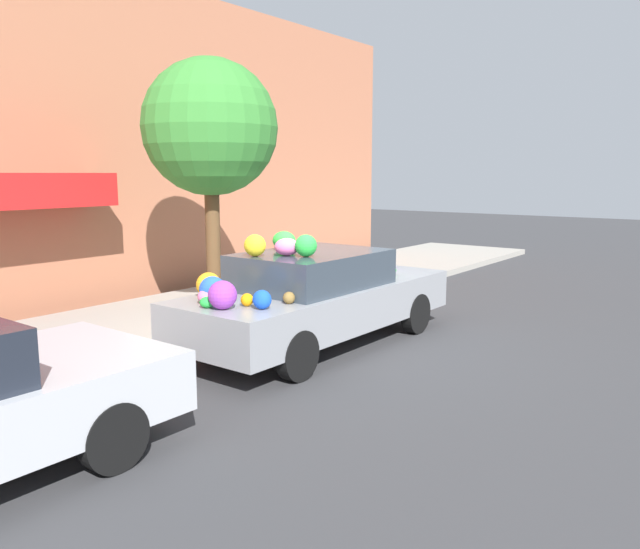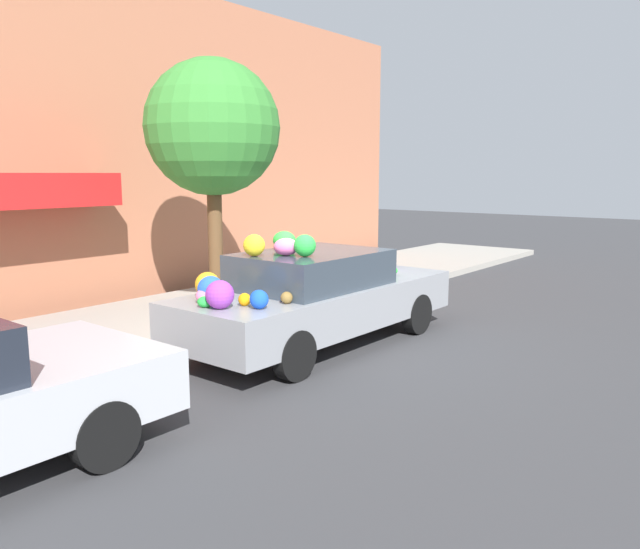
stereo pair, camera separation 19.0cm
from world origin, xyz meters
name	(u,v)px [view 2 (the right image)]	position (x,y,z in m)	size (l,w,h in m)	color
ground_plane	(316,344)	(0.00, 0.00, 0.00)	(60.00, 60.00, 0.00)	#38383A
sidewalk_curb	(193,313)	(0.00, 2.70, 0.07)	(24.00, 3.20, 0.14)	#9E998E
building_facade	(105,143)	(-0.11, 4.92, 3.00)	(18.00, 1.20, 6.08)	#B26B4C
street_tree	(212,129)	(0.11, 2.22, 3.15)	(2.18, 2.18, 4.12)	brown
fire_hydrant	(349,275)	(2.87, 1.47, 0.49)	(0.20, 0.20, 0.70)	red
art_car	(316,295)	(-0.07, -0.06, 0.73)	(4.61, 1.75, 1.65)	gray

